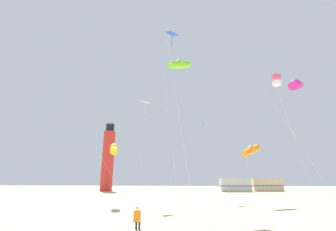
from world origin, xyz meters
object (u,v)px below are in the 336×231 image
Objects in this scene: kite_flyer_standing at (137,217)px; rv_van_silver at (235,185)px; lighthouse_distant at (108,157)px; kite_box_rainbow at (277,80)px; rv_van_tan at (267,185)px; kite_tube_orange at (251,150)px; kite_tube_lime at (179,64)px; kite_tube_gold at (114,148)px; kite_diamond_cyan at (202,123)px; kite_diamond_white at (145,106)px; kite_diamond_blue at (172,41)px; kite_tube_magenta at (296,85)px.

rv_van_silver is (12.36, 40.63, 0.78)m from kite_flyer_standing.
kite_box_rainbow is at bearing -48.54° from lighthouse_distant.
lighthouse_distant is 37.43m from rv_van_tan.
kite_tube_orange reaches higher than rv_van_silver.
kite_box_rainbow is at bearing -93.93° from rv_van_silver.
rv_van_tan is (18.01, 36.07, -11.70)m from kite_tube_lime.
kite_tube_lime is 2.21× the size of kite_tube_gold.
kite_flyer_standing is at bearing -104.66° from kite_diamond_cyan.
kite_box_rainbow is 1.95× the size of rv_van_tan.
kite_diamond_blue is at bearing -64.71° from kite_diamond_white.
rv_van_silver reaches higher than kite_flyer_standing.
kite_flyer_standing is 0.09× the size of kite_box_rainbow.
rv_van_silver is (0.86, 31.06, -10.59)m from kite_box_rainbow.
kite_tube_gold is at bearing -145.51° from kite_diamond_cyan.
kite_tube_gold is 12.20m from kite_diamond_cyan.
rv_van_silver is 1.01× the size of rv_van_tan.
kite_diamond_cyan is (9.46, 6.50, 4.11)m from kite_tube_gold.
rv_van_tan is (15.49, 26.52, -8.26)m from kite_diamond_cyan.
kite_tube_lime is 1.27× the size of kite_diamond_white.
rv_van_silver is (14.40, 29.51, -8.80)m from kite_diamond_white.
kite_tube_lime is 2.11× the size of rv_van_silver.
kite_tube_gold reaches higher than kite_flyer_standing.
lighthouse_distant is at bearing 110.85° from kite_tube_gold.
kite_tube_lime is at bearing -42.56° from kite_diamond_white.
kite_tube_magenta is at bearing -69.41° from kite_tube_orange.
kite_tube_gold is at bearing 133.11° from kite_diamond_blue.
kite_tube_lime reaches higher than kite_tube_gold.
kite_tube_lime is at bearing 171.29° from kite_tube_magenta.
kite_diamond_cyan is 32.67m from lighthouse_distant.
kite_tube_magenta reaches higher than rv_van_tan.
rv_van_tan is at bearing 2.86° from lighthouse_distant.
kite_tube_orange is 33.22m from rv_van_tan.
kite_diamond_cyan is 1.58× the size of rv_van_silver.
kite_box_rainbow reaches higher than rv_van_silver.
kite_tube_orange is at bearing 7.57° from kite_tube_gold.
rv_van_tan is at bearing 77.36° from kite_tube_magenta.
lighthouse_distant is at bearing 115.78° from kite_diamond_blue.
kite_flyer_standing is at bearing -140.22° from kite_box_rainbow.
rv_van_silver is at bearing 72.54° from kite_tube_lime.
kite_flyer_standing is 0.11× the size of kite_diamond_white.
rv_van_silver is at bearing -2.10° from lighthouse_distant.
kite_tube_magenta is 45.66m from lighthouse_distant.
rv_van_tan is (7.58, 2.91, 0.00)m from rv_van_silver.
kite_flyer_standing is at bearing -114.92° from rv_van_tan.
kite_box_rainbow is at bearing 12.36° from kite_tube_lime.
kite_diamond_blue reaches higher than kite_tube_orange.
kite_tube_magenta is (9.59, -1.47, -3.16)m from kite_tube_lime.
lighthouse_distant is (-28.38, 32.13, -4.14)m from kite_box_rainbow.
kite_diamond_blue is (6.58, -7.03, 7.48)m from kite_tube_gold.
kite_diamond_cyan is at bearing -49.15° from lighthouse_distant.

